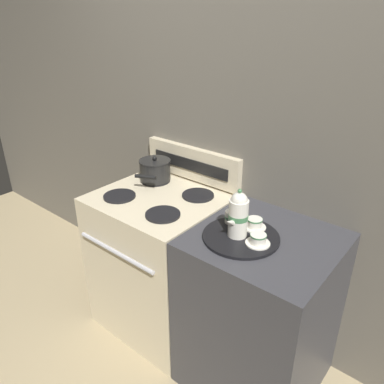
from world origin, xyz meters
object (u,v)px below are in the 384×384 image
object	(u,v)px
teapot	(238,214)
teacup_right	(255,223)
teacup_left	(258,239)
creamer_jug	(232,217)
serving_tray	(241,237)
stove	(162,261)
saucepan	(155,170)

from	to	relation	value
teapot	teacup_right	bearing A→B (deg)	76.46
teacup_left	creamer_jug	bearing A→B (deg)	156.68
teacup_left	creamer_jug	world-z (taller)	creamer_jug
serving_tray	teapot	world-z (taller)	teapot
stove	teapot	world-z (taller)	teapot
stove	serving_tray	distance (m)	0.75
saucepan	teacup_right	bearing A→B (deg)	-8.44
teacup_left	teacup_right	size ratio (longest dim) A/B	1.00
saucepan	teacup_left	bearing A→B (deg)	-14.77
stove	teacup_left	distance (m)	0.85
teacup_right	teacup_left	bearing A→B (deg)	-53.02
serving_tray	teacup_left	size ratio (longest dim) A/B	3.22
serving_tray	teapot	size ratio (longest dim) A/B	1.52
teacup_left	creamer_jug	xyz separation A→B (m)	(-0.20, 0.09, 0.01)
teacup_left	teacup_right	distance (m)	0.14
creamer_jug	teapot	bearing A→B (deg)	-43.98
saucepan	serving_tray	bearing A→B (deg)	-15.70
teapot	teacup_left	xyz separation A→B (m)	(0.11, -0.00, -0.09)
saucepan	teapot	distance (m)	0.78
teapot	serving_tray	bearing A→B (deg)	34.95
creamer_jug	saucepan	bearing A→B (deg)	167.95
stove	serving_tray	size ratio (longest dim) A/B	2.54
teapot	creamer_jug	distance (m)	0.14
serving_tray	teacup_left	world-z (taller)	teacup_left
saucepan	serving_tray	distance (m)	0.79
teacup_right	teapot	bearing A→B (deg)	-103.54
stove	creamer_jug	size ratio (longest dim) A/B	13.62
teacup_right	stove	bearing A→B (deg)	-177.30
creamer_jug	stove	bearing A→B (deg)	-179.72
teapot	creamer_jug	bearing A→B (deg)	136.02
serving_tray	teapot	bearing A→B (deg)	-145.05
saucepan	teapot	world-z (taller)	teapot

